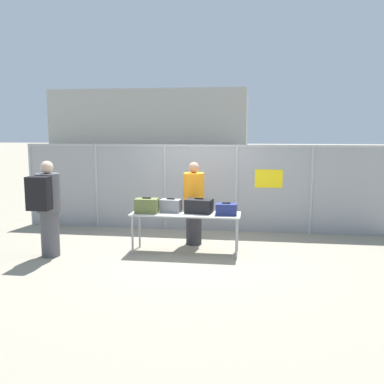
{
  "coord_description": "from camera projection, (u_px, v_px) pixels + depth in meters",
  "views": [
    {
      "loc": [
        1.14,
        -7.67,
        2.27
      ],
      "look_at": [
        -0.01,
        0.53,
        1.05
      ],
      "focal_mm": 40.0,
      "sensor_mm": 36.0,
      "label": 1
    }
  ],
  "objects": [
    {
      "name": "fence_section",
      "position": [
        201.0,
        186.0,
        9.57
      ],
      "size": [
        8.16,
        0.07,
        1.93
      ],
      "color": "#9EA0A5",
      "rests_on": "ground_plane"
    },
    {
      "name": "traveler_hooded",
      "position": [
        47.0,
        205.0,
        7.53
      ],
      "size": [
        0.43,
        0.66,
        1.72
      ],
      "rotation": [
        0.0,
        0.0,
        -0.06
      ],
      "color": "#4C4C51",
      "rests_on": "ground_plane"
    },
    {
      "name": "suitcase_olive",
      "position": [
        147.0,
        206.0,
        7.84
      ],
      "size": [
        0.42,
        0.27,
        0.29
      ],
      "color": "#566033",
      "rests_on": "inspection_table"
    },
    {
      "name": "security_worker_near",
      "position": [
        194.0,
        202.0,
        8.4
      ],
      "size": [
        0.4,
        0.4,
        1.64
      ],
      "rotation": [
        0.0,
        0.0,
        3.23
      ],
      "color": "#2D2D33",
      "rests_on": "ground_plane"
    },
    {
      "name": "inspection_table",
      "position": [
        186.0,
        216.0,
        7.84
      ],
      "size": [
        2.0,
        0.62,
        0.74
      ],
      "color": "#B2B2AD",
      "rests_on": "ground_plane"
    },
    {
      "name": "ground_plane",
      "position": [
        189.0,
        251.0,
        8.0
      ],
      "size": [
        120.0,
        120.0,
        0.0
      ],
      "primitive_type": "plane",
      "color": "gray"
    },
    {
      "name": "suitcase_black",
      "position": [
        199.0,
        206.0,
        7.84
      ],
      "size": [
        0.52,
        0.38,
        0.28
      ],
      "color": "black",
      "rests_on": "inspection_table"
    },
    {
      "name": "suitcase_grey",
      "position": [
        171.0,
        206.0,
        7.93
      ],
      "size": [
        0.4,
        0.27,
        0.26
      ],
      "color": "slate",
      "rests_on": "inspection_table"
    },
    {
      "name": "distant_hangar",
      "position": [
        157.0,
        123.0,
        40.98
      ],
      "size": [
        17.17,
        10.16,
        5.65
      ],
      "color": "#999993",
      "rests_on": "ground_plane"
    },
    {
      "name": "utility_trailer",
      "position": [
        307.0,
        197.0,
        11.93
      ],
      "size": [
        4.35,
        1.85,
        0.65
      ],
      "color": "#4C6B47",
      "rests_on": "ground_plane"
    },
    {
      "name": "suitcase_navy",
      "position": [
        226.0,
        209.0,
        7.67
      ],
      "size": [
        0.38,
        0.26,
        0.23
      ],
      "color": "navy",
      "rests_on": "inspection_table"
    }
  ]
}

